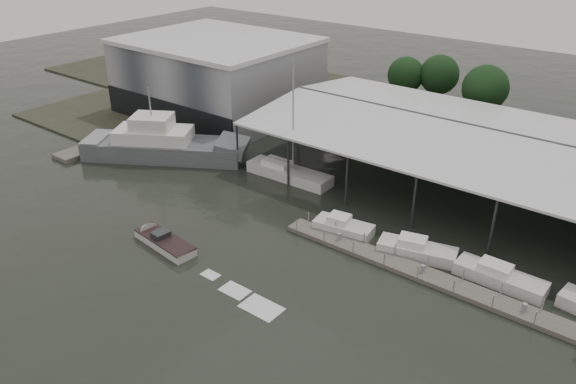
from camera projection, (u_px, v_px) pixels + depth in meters
The scene contains 13 objects.
ground at pixel (210, 271), 45.92m from camera, with size 200.00×200.00×0.00m, color black.
land_strip_far at pixel (432, 128), 75.43m from camera, with size 140.00×30.00×0.30m.
land_strip_west at pixel (165, 95), 88.95m from camera, with size 20.00×40.00×0.30m.
storage_warehouse at pixel (218, 75), 79.98m from camera, with size 24.50×20.50×10.50m.
covered_boat_shed at pixel (542, 147), 53.53m from camera, with size 58.24×24.00×6.96m.
trawler_dock at pixel (122, 137), 72.13m from camera, with size 3.00×18.00×0.50m.
floating_dock at pixel (434, 278), 44.63m from camera, with size 28.00×2.00×1.40m.
grey_trawler at pixel (165, 145), 66.18m from camera, with size 19.19×14.31×8.84m.
white_sailboat at pixel (288, 173), 61.44m from camera, with size 10.08×2.90×13.29m.
speedboat_underway at pixel (161, 240), 49.47m from camera, with size 18.25×3.97×2.00m.
moored_cruiser_0 at pixel (343, 227), 51.06m from camera, with size 5.65×3.00×1.70m.
moored_cruiser_1 at pixel (416, 250), 47.64m from camera, with size 6.89×3.74×1.70m.
moored_cruiser_2 at pixel (499, 277), 44.13m from camera, with size 7.05×2.32×1.70m.
Camera 1 is at (28.45, -26.10, 26.46)m, focal length 35.00 mm.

